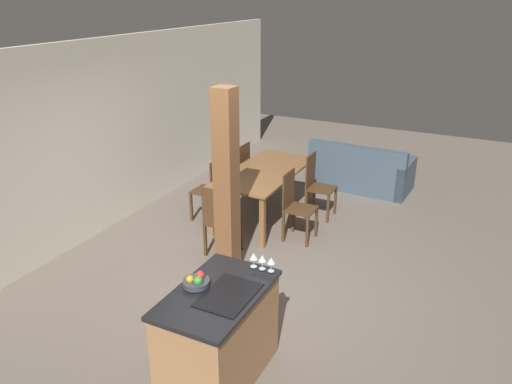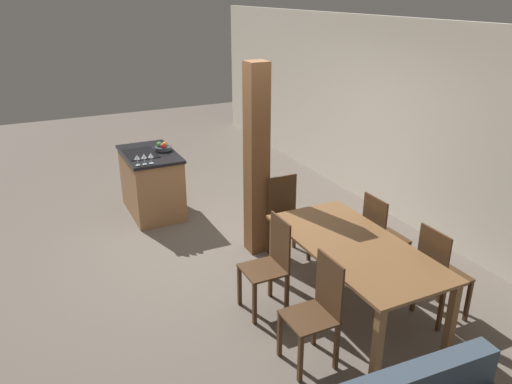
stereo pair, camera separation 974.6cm
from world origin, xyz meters
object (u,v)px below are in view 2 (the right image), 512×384
dining_chair_near_right (317,310)px  timber_post (257,162)px  wine_glass_near (137,157)px  dining_chair_head_end (286,216)px  dining_chair_far_right (439,273)px  wine_glass_middle (144,157)px  dining_chair_near_left (270,263)px  dining_table (354,253)px  fruit_bowl (163,147)px  wine_glass_far (151,156)px  dining_chair_far_left (381,236)px  kitchen_island (152,183)px

dining_chair_near_right → timber_post: size_ratio=0.43×
dining_chair_near_right → wine_glass_near: bearing=-167.5°
dining_chair_head_end → dining_chair_far_right: bearing=-68.8°
wine_glass_middle → dining_chair_head_end: (1.45, 1.31, -0.51)m
timber_post → dining_chair_near_left: bearing=-19.8°
wine_glass_near → dining_table: wine_glass_near is taller
fruit_bowl → timber_post: size_ratio=0.10×
dining_chair_near_left → dining_chair_near_right: bearing=0.0°
wine_glass_middle → dining_chair_near_right: size_ratio=0.14×
wine_glass_far → dining_chair_far_left: wine_glass_far is taller
dining_table → dining_chair_near_right: dining_chair_near_right is taller
fruit_bowl → wine_glass_far: 0.59m
wine_glass_middle → dining_chair_far_left: 3.13m
dining_table → dining_chair_near_right: size_ratio=1.94×
wine_glass_near → wine_glass_middle: bearing=90.0°
dining_chair_near_left → dining_chair_head_end: 1.14m
wine_glass_near → dining_chair_far_left: size_ratio=0.14×
fruit_bowl → dining_chair_head_end: size_ratio=0.24×
wine_glass_far → wine_glass_near: bearing=-90.0°
dining_chair_far_left → dining_chair_head_end: bearing=37.2°
dining_chair_near_right → dining_chair_far_right: (0.00, 1.37, 0.00)m
kitchen_island → wine_glass_middle: 0.78m
wine_glass_middle → fruit_bowl: bearing=142.1°
wine_glass_near → dining_chair_far_left: 3.18m
dining_chair_near_left → dining_chair_head_end: size_ratio=1.00×
kitchen_island → wine_glass_far: (0.50, -0.10, 0.57)m
wine_glass_far → dining_chair_near_left: size_ratio=0.14×
fruit_bowl → wine_glass_near: (0.50, -0.48, 0.07)m
dining_chair_far_right → wine_glass_near: bearing=33.0°
wine_glass_near → dining_chair_head_end: size_ratio=0.14×
dining_chair_near_right → dining_chair_head_end: bearing=158.8°
dining_chair_far_left → timber_post: size_ratio=0.43×
dining_chair_head_end → timber_post: timber_post is taller
dining_chair_near_right → dining_chair_far_right: size_ratio=1.00×
wine_glass_near → wine_glass_far: same height
fruit_bowl → dining_chair_near_left: 2.89m
dining_table → dining_chair_far_right: dining_chair_far_right is taller
wine_glass_near → dining_table: size_ratio=0.07×
dining_chair_near_left → dining_chair_far_left: bearing=90.0°
dining_table → dining_chair_near_left: bearing=-122.1°
fruit_bowl → dining_chair_head_end: (1.95, 0.92, -0.44)m
timber_post → dining_table: bearing=9.4°
dining_table → dining_chair_far_left: bearing=122.1°
dining_chair_far_right → dining_chair_head_end: bearing=21.2°
wine_glass_far → timber_post: size_ratio=0.06×
wine_glass_far → dining_chair_far_right: 3.77m
dining_chair_far_left → timber_post: timber_post is taller
dining_chair_near_right → fruit_bowl: bearing=-176.4°
fruit_bowl → wine_glass_middle: size_ratio=1.66×
fruit_bowl → wine_glass_middle: wine_glass_middle is taller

